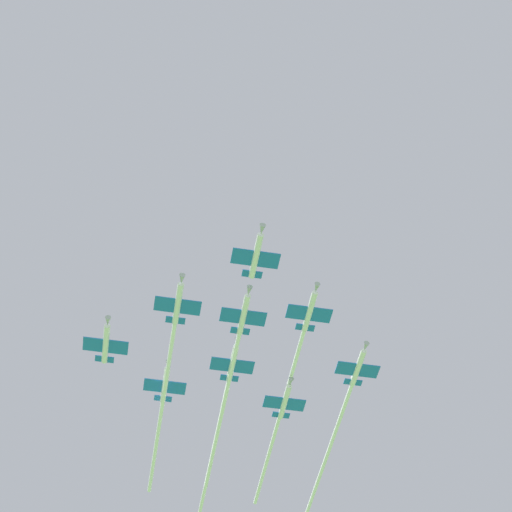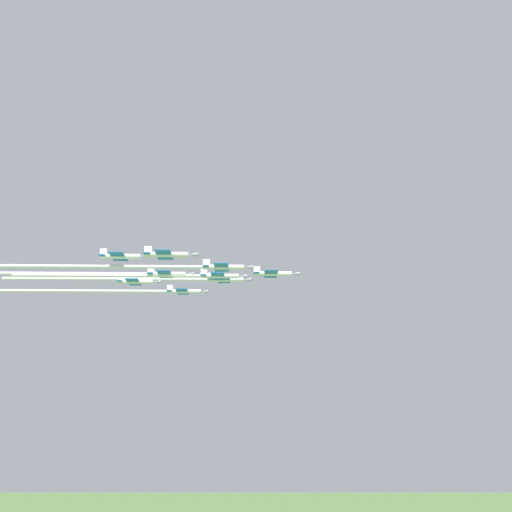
{
  "view_description": "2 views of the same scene",
  "coord_description": "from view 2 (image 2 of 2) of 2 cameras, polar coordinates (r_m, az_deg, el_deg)",
  "views": [
    {
      "loc": [
        93.12,
        -47.38,
        3.84
      ],
      "look_at": [
        12.23,
        -2.7,
        119.22
      ],
      "focal_mm": 60.01,
      "sensor_mm": 36.0,
      "label": 1
    },
    {
      "loc": [
        -51.39,
        -161.23,
        79.74
      ],
      "look_at": [
        12.13,
        9.26,
        126.7
      ],
      "focal_mm": 48.83,
      "sensor_mm": 36.0,
      "label": 2
    }
  ],
  "objects": [
    {
      "name": "jet_lead",
      "position": [
        175.34,
        1.48,
        -1.45
      ],
      "size": [
        11.81,
        9.04,
        2.47
      ],
      "rotation": [
        0.0,
        0.0,
        4.38
      ],
      "color": "white"
    },
    {
      "name": "jet_port_inner",
      "position": [
        188.74,
        -8.54,
        -1.89
      ],
      "size": [
        63.17,
        24.34,
        2.47
      ],
      "rotation": [
        0.0,
        0.0,
        4.38
      ],
      "color": "white"
    },
    {
      "name": "jet_starboard_inner",
      "position": [
        164.57,
        -9.01,
        -0.87
      ],
      "size": [
        59.57,
        23.09,
        2.47
      ],
      "rotation": [
        0.0,
        0.0,
        4.38
      ],
      "color": "white"
    },
    {
      "name": "jet_port_outer",
      "position": [
        176.34,
        -8.32,
        -1.61
      ],
      "size": [
        55.81,
        21.78,
        2.47
      ],
      "rotation": [
        0.0,
        0.0,
        4.38
      ],
      "color": "white"
    },
    {
      "name": "jet_starboard_outer",
      "position": [
        202.14,
        -11.55,
        -2.83
      ],
      "size": [
        63.21,
        24.35,
        2.47
      ],
      "rotation": [
        0.0,
        0.0,
        4.38
      ],
      "color": "white"
    },
    {
      "name": "jet_center_rear",
      "position": [
        152.1,
        -7.24,
        0.12
      ],
      "size": [
        11.81,
        9.04,
        2.47
      ],
      "rotation": [
        0.0,
        0.0,
        4.38
      ],
      "color": "white"
    },
    {
      "name": "jet_port_trail",
      "position": [
        179.17,
        -13.48,
        -1.42
      ],
      "size": [
        62.08,
        23.96,
        2.47
      ],
      "rotation": [
        0.0,
        0.0,
        4.38
      ],
      "color": "white"
    },
    {
      "name": "jet_starboard_trail",
      "position": [
        189.15,
        -9.78,
        -2.08
      ],
      "size": [
        11.81,
        9.04,
        2.47
      ],
      "rotation": [
        0.0,
        0.0,
        4.38
      ],
      "color": "white"
    },
    {
      "name": "jet_tail_end",
      "position": [
        166.05,
        -10.96,
        -0.02
      ],
      "size": [
        11.81,
        9.04,
        2.47
      ],
      "rotation": [
        0.0,
        0.0,
        4.38
      ],
      "color": "white"
    }
  ]
}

